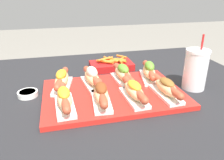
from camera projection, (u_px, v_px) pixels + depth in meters
name	position (u px, v px, depth m)	size (l,w,h in m)	color
patio_table	(107.00, 156.00, 1.07)	(1.35, 1.01, 0.75)	#232326
serving_tray	(113.00, 94.00, 0.85)	(0.53, 0.36, 0.02)	red
hot_dog_0	(64.00, 98.00, 0.72)	(0.07, 0.21, 0.07)	white
hot_dog_1	(101.00, 94.00, 0.75)	(0.07, 0.21, 0.07)	white
hot_dog_2	(134.00, 91.00, 0.77)	(0.07, 0.21, 0.07)	white
hot_dog_3	(166.00, 88.00, 0.80)	(0.07, 0.21, 0.07)	white
hot_dog_4	(62.00, 80.00, 0.86)	(0.09, 0.21, 0.07)	white
hot_dog_5	(92.00, 77.00, 0.88)	(0.08, 0.21, 0.08)	white
hot_dog_6	(123.00, 74.00, 0.91)	(0.07, 0.21, 0.08)	white
hot_dog_7	(149.00, 71.00, 0.95)	(0.10, 0.20, 0.08)	white
sauce_bowl	(28.00, 93.00, 0.84)	(0.08, 0.08, 0.02)	white
drink_cup	(196.00, 69.00, 0.88)	(0.09, 0.09, 0.22)	white
fries_basket	(111.00, 65.00, 1.12)	(0.21, 0.14, 0.06)	#B21919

